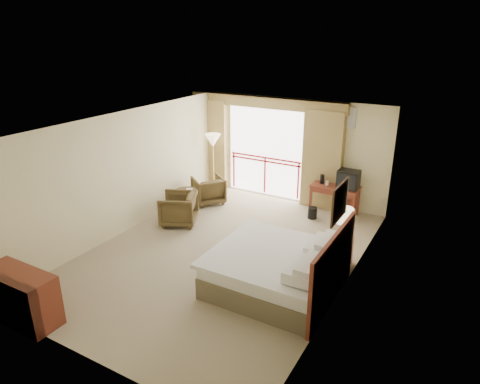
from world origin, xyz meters
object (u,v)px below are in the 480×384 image
Objects in this scene: armchair_near at (179,223)px; side_table at (186,197)px; desk at (336,192)px; tv at (348,179)px; armchair_far at (209,202)px; dresser at (21,297)px; floor_lamp at (213,143)px; wastebasket at (312,213)px; bed at (278,269)px; table_lamp at (344,216)px; nightstand at (340,252)px.

armchair_near is 1.41× the size of side_table.
desk is 0.49m from tv.
armchair_far is 0.61× the size of dresser.
floor_lamp reaches higher than tv.
tv reaches higher than side_table.
desk is 4.13× the size of wastebasket.
floor_lamp reaches higher than side_table.
desk is at bearing 103.22° from armchair_near.
dresser is (0.19, -5.55, 0.42)m from armchair_far.
side_table is (-0.25, 0.65, 0.40)m from armchair_near.
bed is 4.18m from dresser.
side_table is 1.81m from floor_lamp.
tv is at bearing 104.28° from table_lamp.
bed reaches higher than wastebasket.
side_table is at bearing 171.71° from table_lamp.
table_lamp reaches higher than wastebasket.
armchair_far is at bearing 80.92° from side_table.
tv is at bearing 101.44° from nightstand.
side_table reaches higher than wastebasket.
wastebasket is (-0.37, -0.54, -0.44)m from desk.
wastebasket is at bearing -121.60° from desk.
desk is 2.33× the size of tv.
desk reaches higher than armchair_near.
armchair_far reaches higher than wastebasket.
armchair_near is (0.12, -1.45, 0.00)m from armchair_far.
wastebasket is 3.31m from floor_lamp.
table_lamp reaches higher than armchair_near.
wastebasket is at bearing 99.85° from armchair_near.
nightstand is 1.16× the size of tv.
floor_lamp is at bearing 136.17° from bed.
bed reaches higher than dresser.
armchair_far is at bearing 157.57° from nightstand.
side_table is 0.35× the size of floor_lamp.
table_lamp is 2.35m from tv.
wastebasket is 0.36× the size of armchair_far.
tv is 3.73m from floor_lamp.
armchair_near is 2.60m from floor_lamp.
armchair_near is at bearing -79.60° from floor_lamp.
armchair_far is at bearing 90.14° from dresser.
floor_lamp is at bearing -172.40° from desk.
tv is 0.29× the size of floor_lamp.
table_lamp is at bearing 45.53° from dresser.
armchair_far is at bearing 159.65° from armchair_near.
bed is at bearing -84.23° from desk.
tv reaches higher than bed.
bed is 1.85× the size of desk.
bed is at bearing -77.81° from tv.
nightstand is at bearing -26.37° from floor_lamp.
armchair_near is 0.80m from side_table.
nightstand is at bearing -55.89° from wastebasket.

